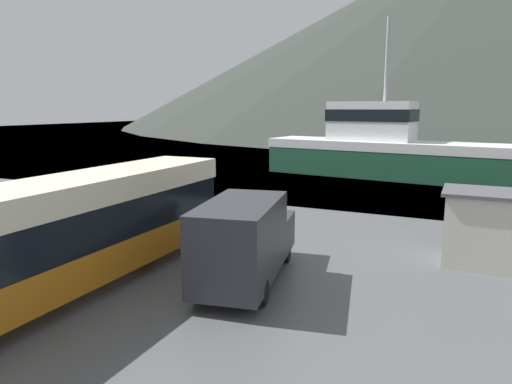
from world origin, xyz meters
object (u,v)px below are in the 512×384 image
tour_bus (81,227)px  dock_kiosk (490,228)px  delivery_van (246,239)px  fishing_boat (390,149)px  storage_bin (35,234)px

tour_bus → dock_kiosk: 13.27m
delivery_van → dock_kiosk: 8.42m
delivery_van → fishing_boat: 24.12m
storage_bin → delivery_van: bearing=1.9°
fishing_boat → storage_bin: (-9.45, -24.39, -1.64)m
tour_bus → storage_bin: (-4.73, 2.14, -1.35)m
tour_bus → dock_kiosk: bearing=33.0°
fishing_boat → dock_kiosk: bearing=25.6°
tour_bus → dock_kiosk: tour_bus is taller
tour_bus → fishing_boat: 26.96m
delivery_van → storage_bin: size_ratio=4.38×
tour_bus → fishing_boat: fishing_boat is taller
fishing_boat → storage_bin: 26.21m
fishing_boat → tour_bus: bearing=-2.7°
tour_bus → storage_bin: bearing=155.0°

